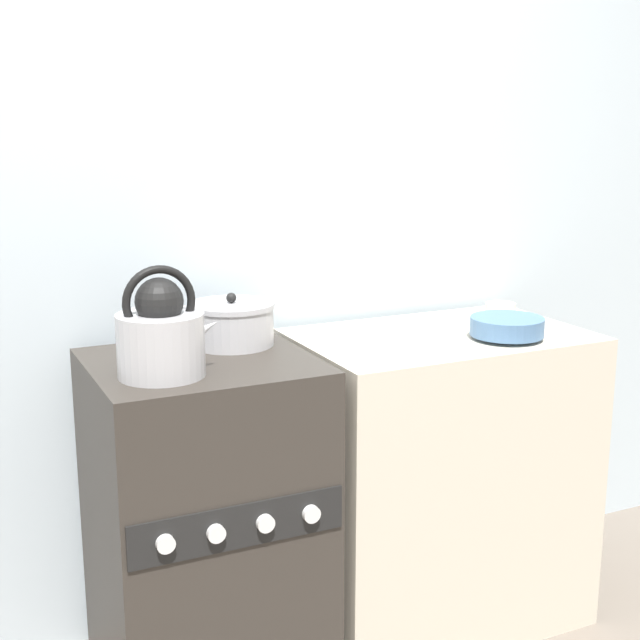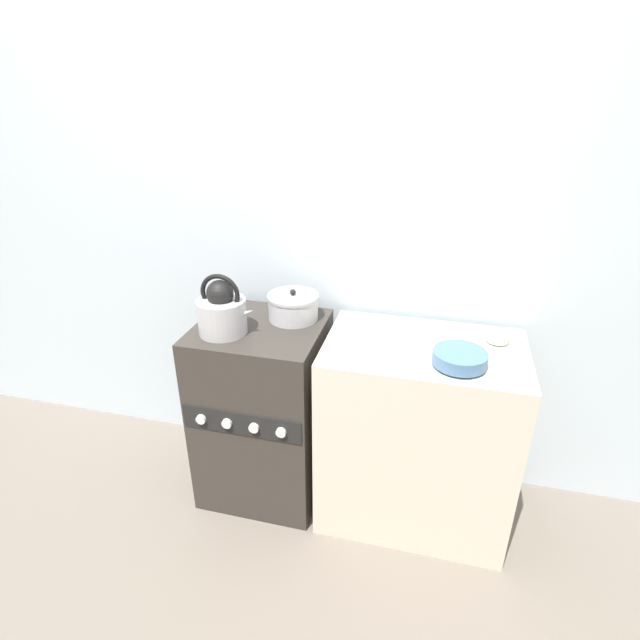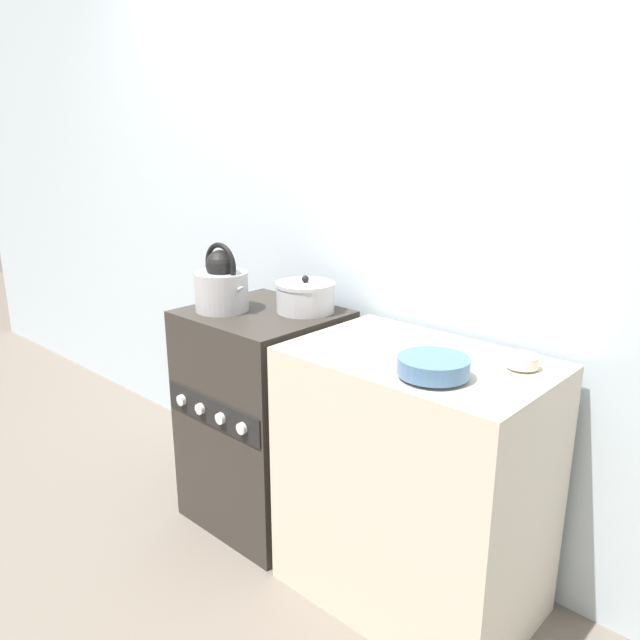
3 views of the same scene
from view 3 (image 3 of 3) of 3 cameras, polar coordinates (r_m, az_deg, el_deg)
The scene contains 8 objects.
ground_plane at distance 2.70m, azimuth -9.17°, elevation -19.23°, with size 12.00×12.00×0.00m, color #70665B.
wall_back at distance 2.63m, azimuth 0.18°, elevation 9.56°, with size 7.00×0.06×2.50m.
stove at distance 2.61m, azimuth -5.08°, elevation -8.81°, with size 0.56×0.55×0.91m.
counter at distance 2.19m, azimuth 8.50°, elevation -14.37°, with size 0.83×0.54×0.90m.
kettle at distance 2.46m, azimuth -8.97°, elevation 3.18°, with size 0.26×0.21×0.27m.
cooking_pot at distance 2.43m, azimuth -1.34°, elevation 2.13°, with size 0.23×0.23×0.14m.
enamel_bowl at distance 1.82m, azimuth 10.33°, elevation -4.19°, with size 0.21×0.21×0.06m.
small_ceramic_bowl at distance 1.96m, azimuth 18.02°, elevation -3.60°, with size 0.09×0.09×0.04m.
Camera 3 is at (1.77, -1.31, 1.57)m, focal length 35.00 mm.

